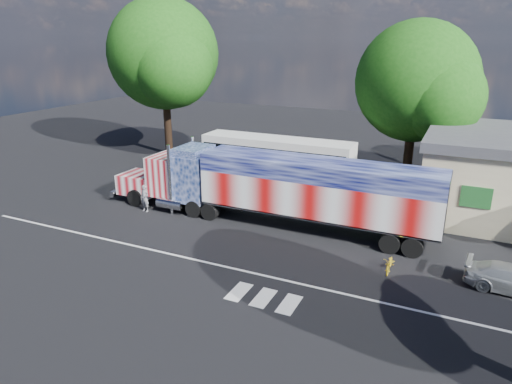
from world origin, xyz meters
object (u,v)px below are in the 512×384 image
at_px(tree_ne_a, 418,82).
at_px(tree_nw_a, 165,55).
at_px(semi_truck, 275,187).
at_px(coach_bus, 277,159).
at_px(bicycle, 390,264).
at_px(woman, 145,198).

xyz_separation_m(tree_ne_a, tree_nw_a, (-22.09, -0.75, 1.69)).
distance_m(semi_truck, tree_nw_a, 21.02).
bearing_deg(tree_nw_a, tree_ne_a, 1.95).
bearing_deg(tree_ne_a, coach_bus, -153.33).
bearing_deg(bicycle, tree_nw_a, 146.58).
relative_size(woman, bicycle, 1.17).
relative_size(woman, tree_ne_a, 0.15).
height_order(coach_bus, tree_nw_a, tree_nw_a).
xyz_separation_m(woman, tree_ne_a, (14.55, 14.26, 6.71)).
bearing_deg(semi_truck, woman, -168.66).
bearing_deg(tree_ne_a, bicycle, -85.52).
relative_size(bicycle, tree_ne_a, 0.13).
relative_size(woman, tree_nw_a, 0.12).
bearing_deg(tree_nw_a, bicycle, -32.84).
distance_m(coach_bus, bicycle, 15.40).
height_order(woman, tree_ne_a, tree_ne_a).
bearing_deg(tree_ne_a, woman, -135.56).
distance_m(semi_truck, coach_bus, 8.53).
height_order(tree_ne_a, tree_nw_a, tree_nw_a).
relative_size(semi_truck, tree_nw_a, 1.48).
distance_m(semi_truck, tree_ne_a, 14.97).
height_order(semi_truck, coach_bus, semi_truck).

